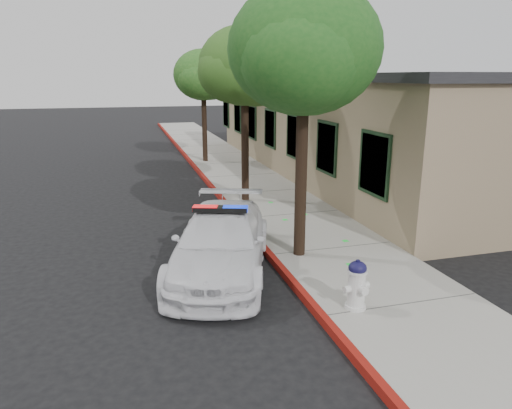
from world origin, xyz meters
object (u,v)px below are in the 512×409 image
(fire_hydrant, at_px, (357,284))
(street_tree_far, at_px, (204,78))
(street_tree_near, at_px, (305,56))
(street_tree_mid, at_px, (245,70))
(clapboard_building, at_px, (354,124))
(police_car, at_px, (221,242))

(fire_hydrant, relative_size, street_tree_far, 0.17)
(street_tree_near, xyz_separation_m, street_tree_mid, (0.06, 5.24, -0.22))
(clapboard_building, bearing_deg, street_tree_far, 146.77)
(street_tree_near, distance_m, street_tree_mid, 5.25)
(clapboard_building, height_order, street_tree_far, street_tree_far)
(clapboard_building, xyz_separation_m, police_car, (-7.88, -9.33, -1.43))
(street_tree_near, bearing_deg, clapboard_building, 56.81)
(clapboard_building, height_order, police_car, clapboard_building)
(street_tree_far, bearing_deg, street_tree_near, -90.39)
(street_tree_near, bearing_deg, street_tree_far, 89.61)
(street_tree_near, relative_size, street_tree_far, 1.13)
(street_tree_near, height_order, street_tree_far, street_tree_near)
(clapboard_building, distance_m, street_tree_far, 7.31)
(street_tree_mid, bearing_deg, street_tree_far, 89.79)
(clapboard_building, relative_size, police_car, 4.08)
(street_tree_near, relative_size, street_tree_mid, 1.06)
(fire_hydrant, bearing_deg, police_car, 117.22)
(clapboard_building, relative_size, fire_hydrant, 22.91)
(clapboard_building, distance_m, street_tree_mid, 7.42)
(street_tree_near, bearing_deg, fire_hydrant, -89.90)
(street_tree_far, bearing_deg, street_tree_mid, -90.21)
(clapboard_building, height_order, street_tree_mid, street_tree_mid)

